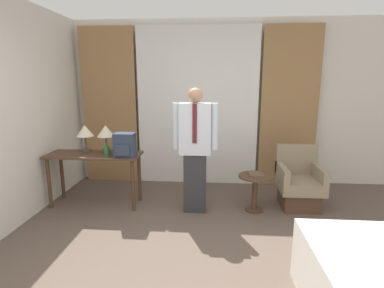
{
  "coord_description": "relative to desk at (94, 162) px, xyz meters",
  "views": [
    {
      "loc": [
        0.29,
        -2.12,
        1.74
      ],
      "look_at": [
        0.01,
        1.49,
        0.96
      ],
      "focal_mm": 28.0,
      "sensor_mm": 36.0,
      "label": 1
    }
  ],
  "objects": [
    {
      "name": "table_lamp_left",
      "position": [
        -0.15,
        0.1,
        0.4
      ],
      "size": [
        0.24,
        0.24,
        0.39
      ],
      "color": "#4C4238",
      "rests_on": "desk"
    },
    {
      "name": "book",
      "position": [
        2.22,
        -0.05,
        -0.11
      ],
      "size": [
        0.18,
        0.21,
        0.03
      ],
      "color": "brown",
      "rests_on": "side_table"
    },
    {
      "name": "side_table",
      "position": [
        2.21,
        -0.05,
        -0.28
      ],
      "size": [
        0.44,
        0.44,
        0.5
      ],
      "color": "#4C3323",
      "rests_on": "ground_plane"
    },
    {
      "name": "curtain_sheer_center",
      "position": [
        1.37,
        1.06,
        0.67
      ],
      "size": [
        1.98,
        0.06,
        2.58
      ],
      "color": "white",
      "rests_on": "ground_plane"
    },
    {
      "name": "backpack",
      "position": [
        0.48,
        -0.11,
        0.27
      ],
      "size": [
        0.27,
        0.23,
        0.32
      ],
      "color": "#2D384C",
      "rests_on": "desk"
    },
    {
      "name": "desk",
      "position": [
        0.0,
        0.0,
        0.0
      ],
      "size": [
        1.28,
        0.47,
        0.74
      ],
      "color": "#4C3323",
      "rests_on": "ground_plane"
    },
    {
      "name": "person",
      "position": [
        1.41,
        -0.12,
        0.28
      ],
      "size": [
        0.59,
        0.2,
        1.64
      ],
      "color": "#2D2D33",
      "rests_on": "ground_plane"
    },
    {
      "name": "curtain_drape_right",
      "position": [
        2.85,
        1.06,
        0.67
      ],
      "size": [
        0.91,
        0.06,
        2.58
      ],
      "color": "#997047",
      "rests_on": "ground_plane"
    },
    {
      "name": "bottle_near_edge",
      "position": [
        0.22,
        -0.09,
        0.19
      ],
      "size": [
        0.08,
        0.08,
        0.17
      ],
      "color": "#336638",
      "rests_on": "desk"
    },
    {
      "name": "table_lamp_right",
      "position": [
        0.15,
        0.1,
        0.4
      ],
      "size": [
        0.24,
        0.24,
        0.39
      ],
      "color": "#4C4238",
      "rests_on": "desk"
    },
    {
      "name": "curtain_drape_left",
      "position": [
        -0.11,
        1.06,
        0.67
      ],
      "size": [
        0.91,
        0.06,
        2.58
      ],
      "color": "#997047",
      "rests_on": "ground_plane"
    },
    {
      "name": "wall_back",
      "position": [
        1.37,
        1.19,
        0.73
      ],
      "size": [
        10.0,
        0.06,
        2.7
      ],
      "color": "silver",
      "rests_on": "ground_plane"
    },
    {
      "name": "armchair",
      "position": [
        2.84,
        0.16,
        -0.31
      ],
      "size": [
        0.57,
        0.61,
        0.83
      ],
      "color": "#4C3323",
      "rests_on": "ground_plane"
    }
  ]
}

